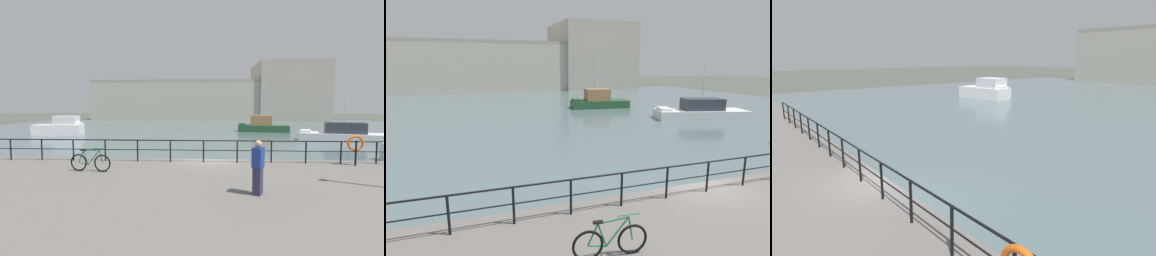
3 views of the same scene
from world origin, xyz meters
The scene contains 7 objects.
ground_plane centered at (0.00, 0.00, 0.00)m, with size 240.00×240.00×0.00m, color #4C5147.
water_basin centered at (0.00, 30.20, 0.01)m, with size 80.00×60.00×0.01m, color slate.
harbor_building centered at (6.86, 62.19, 5.56)m, with size 58.40×17.08×14.60m.
moored_green_narrowboat centered at (7.74, 27.05, 0.89)m, with size 7.41×3.69×6.86m.
moored_white_yacht centered at (14.18, 16.19, 0.76)m, with size 9.33×5.37×5.17m.
quay_railing centered at (-0.29, -0.75, 1.80)m, with size 26.02×0.07×1.08m.
parked_bicycle centered at (-4.97, -2.97, 1.46)m, with size 1.77×0.22×0.98m.
Camera 2 is at (-7.74, -8.58, 5.30)m, focal length 28.90 mm.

